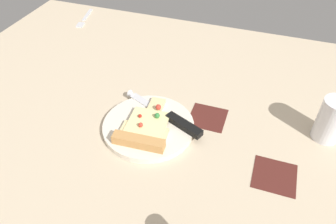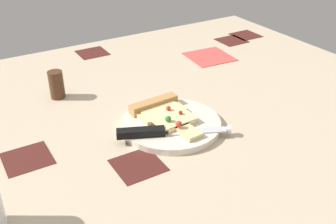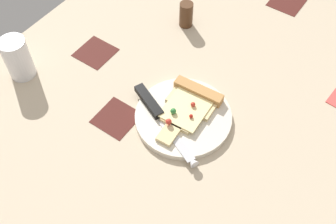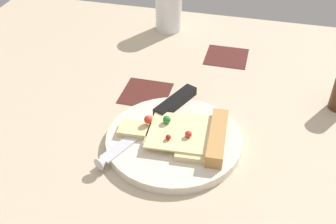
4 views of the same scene
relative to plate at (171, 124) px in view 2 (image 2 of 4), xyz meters
The scene contains 6 objects.
ground_plane 8.55cm from the plate, 97.32° to the left, with size 119.33×119.33×3.00cm.
plate is the anchor object (origin of this frame).
pizza_slice 2.97cm from the plate, behind, with size 17.85×12.14×2.67cm.
knife 5.70cm from the plate, 49.85° to the right, with size 11.62×22.80×2.45cm.
pepper_shaker 32.00cm from the plate, 147.66° to the right, with size 3.66×3.66×7.07cm, color #4C2D19.
napkin 43.28cm from the plate, 132.45° to the left, with size 13.00×13.00×0.40cm, color #E54C47.
Camera 2 is at (64.85, -47.36, 46.73)cm, focal length 42.43 mm.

